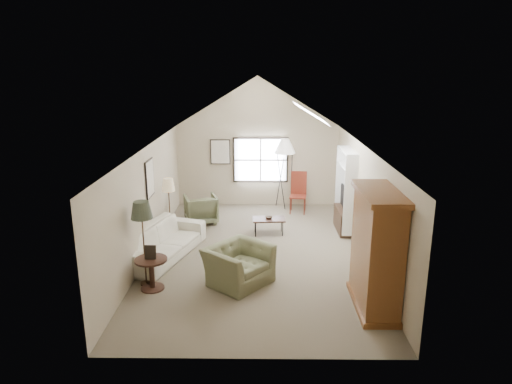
{
  "coord_description": "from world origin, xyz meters",
  "views": [
    {
      "loc": [
        0.12,
        -9.96,
        4.27
      ],
      "look_at": [
        0.0,
        0.4,
        1.4
      ],
      "focal_mm": 32.0,
      "sensor_mm": 36.0,
      "label": 1
    }
  ],
  "objects_px": {
    "armoire": "(377,251)",
    "coffee_table": "(269,226)",
    "sofa": "(163,241)",
    "side_table": "(152,274)",
    "armchair_near": "(238,265)",
    "side_chair": "(298,193)",
    "armchair_far": "(201,209)"
  },
  "relations": [
    {
      "from": "sofa",
      "to": "armchair_far",
      "type": "height_order",
      "value": "armchair_far"
    },
    {
      "from": "armchair_near",
      "to": "side_table",
      "type": "xyz_separation_m",
      "value": [
        -1.7,
        -0.29,
        -0.07
      ]
    },
    {
      "from": "sofa",
      "to": "side_chair",
      "type": "bearing_deg",
      "value": -28.04
    },
    {
      "from": "armchair_near",
      "to": "side_chair",
      "type": "relative_size",
      "value": 0.98
    },
    {
      "from": "armchair_far",
      "to": "coffee_table",
      "type": "xyz_separation_m",
      "value": [
        1.89,
        -0.91,
        -0.18
      ]
    },
    {
      "from": "armoire",
      "to": "sofa",
      "type": "bearing_deg",
      "value": 152.66
    },
    {
      "from": "armoire",
      "to": "sofa",
      "type": "height_order",
      "value": "armoire"
    },
    {
      "from": "coffee_table",
      "to": "side_chair",
      "type": "xyz_separation_m",
      "value": [
        0.9,
        1.86,
        0.4
      ]
    },
    {
      "from": "armchair_near",
      "to": "coffee_table",
      "type": "xyz_separation_m",
      "value": [
        0.66,
        2.79,
        -0.18
      ]
    },
    {
      "from": "armoire",
      "to": "side_table",
      "type": "relative_size",
      "value": 3.44
    },
    {
      "from": "armoire",
      "to": "coffee_table",
      "type": "distance_m",
      "value": 4.24
    },
    {
      "from": "sofa",
      "to": "side_table",
      "type": "relative_size",
      "value": 3.99
    },
    {
      "from": "armoire",
      "to": "coffee_table",
      "type": "xyz_separation_m",
      "value": [
        -1.86,
        3.71,
        -0.88
      ]
    },
    {
      "from": "armoire",
      "to": "side_chair",
      "type": "xyz_separation_m",
      "value": [
        -0.96,
        5.56,
        -0.49
      ]
    },
    {
      "from": "armchair_near",
      "to": "side_table",
      "type": "height_order",
      "value": "armchair_near"
    },
    {
      "from": "side_table",
      "to": "armchair_near",
      "type": "bearing_deg",
      "value": 9.73
    },
    {
      "from": "side_chair",
      "to": "coffee_table",
      "type": "bearing_deg",
      "value": -107.64
    },
    {
      "from": "armoire",
      "to": "side_table",
      "type": "distance_m",
      "value": 4.33
    },
    {
      "from": "coffee_table",
      "to": "side_table",
      "type": "xyz_separation_m",
      "value": [
        -2.35,
        -3.08,
        0.1
      ]
    },
    {
      "from": "armchair_far",
      "to": "side_table",
      "type": "height_order",
      "value": "armchair_far"
    },
    {
      "from": "sofa",
      "to": "armchair_far",
      "type": "relative_size",
      "value": 2.92
    },
    {
      "from": "sofa",
      "to": "armchair_far",
      "type": "bearing_deg",
      "value": 3.95
    },
    {
      "from": "coffee_table",
      "to": "armchair_far",
      "type": "bearing_deg",
      "value": 154.23
    },
    {
      "from": "armoire",
      "to": "side_chair",
      "type": "distance_m",
      "value": 5.67
    },
    {
      "from": "armchair_near",
      "to": "armchair_far",
      "type": "height_order",
      "value": "armchair_far"
    },
    {
      "from": "sofa",
      "to": "side_chair",
      "type": "relative_size",
      "value": 2.08
    },
    {
      "from": "armchair_far",
      "to": "coffee_table",
      "type": "distance_m",
      "value": 2.11
    },
    {
      "from": "sofa",
      "to": "armchair_near",
      "type": "relative_size",
      "value": 2.12
    },
    {
      "from": "armchair_near",
      "to": "side_chair",
      "type": "height_order",
      "value": "side_chair"
    },
    {
      "from": "armchair_near",
      "to": "side_chair",
      "type": "bearing_deg",
      "value": 21.67
    },
    {
      "from": "sofa",
      "to": "armchair_near",
      "type": "xyz_separation_m",
      "value": [
        1.8,
        -1.31,
        0.02
      ]
    },
    {
      "from": "armchair_near",
      "to": "coffee_table",
      "type": "height_order",
      "value": "armchair_near"
    }
  ]
}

